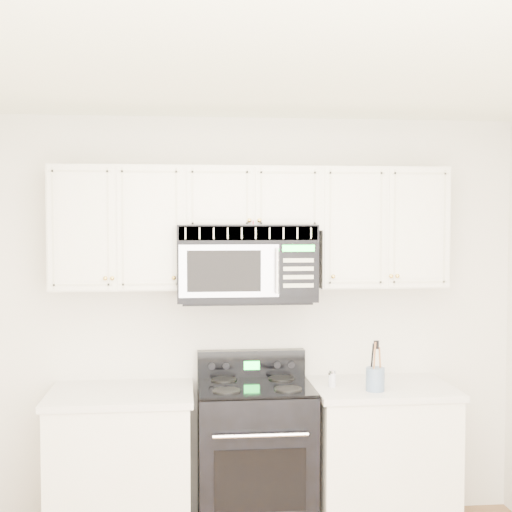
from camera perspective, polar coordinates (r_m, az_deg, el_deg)
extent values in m
cube|color=white|center=(2.94, 2.65, 15.84)|extent=(3.50, 3.50, 0.01)
cube|color=beige|center=(4.65, -0.56, -5.06)|extent=(3.50, 0.01, 2.60)
cube|color=silver|center=(4.54, -10.72, -16.48)|extent=(0.82, 0.63, 0.88)
cube|color=silver|center=(4.41, -10.77, -10.83)|extent=(0.86, 0.65, 0.04)
cube|color=silver|center=(4.69, 10.00, -15.85)|extent=(0.82, 0.63, 0.88)
cube|color=silver|center=(4.56, 10.05, -10.37)|extent=(0.86, 0.65, 0.04)
cube|color=black|center=(4.55, -0.07, -16.10)|extent=(0.69, 0.59, 0.92)
cube|color=black|center=(4.28, 0.35, -17.53)|extent=(0.53, 0.01, 0.37)
cylinder|color=silver|center=(4.17, 0.39, -14.17)|extent=(0.55, 0.02, 0.02)
cube|color=black|center=(4.43, -0.07, -10.40)|extent=(0.69, 0.59, 0.02)
cube|color=black|center=(4.66, -0.39, -8.64)|extent=(0.69, 0.08, 0.18)
cube|color=#17FF3C|center=(4.61, -0.34, -8.75)|extent=(0.10, 0.00, 0.05)
cube|color=silver|center=(4.44, -10.98, 2.23)|extent=(0.80, 0.33, 0.75)
cube|color=silver|center=(4.59, 9.88, 2.26)|extent=(0.80, 0.33, 0.75)
cube|color=silver|center=(4.44, -0.37, 4.60)|extent=(0.84, 0.33, 0.39)
sphere|color=gold|center=(4.27, -11.44, -1.77)|extent=(0.03, 0.03, 0.03)
sphere|color=gold|center=(4.24, -6.60, -1.75)|extent=(0.03, 0.03, 0.03)
sphere|color=gold|center=(4.34, 6.19, -1.65)|extent=(0.03, 0.03, 0.03)
sphere|color=gold|center=(4.43, 10.76, -1.59)|extent=(0.03, 0.03, 0.03)
sphere|color=gold|center=(4.25, -0.53, 2.86)|extent=(0.03, 0.03, 0.03)
sphere|color=gold|center=(4.25, 0.27, 2.86)|extent=(0.03, 0.03, 0.03)
cylinder|color=red|center=(4.25, -0.22, 2.19)|extent=(0.01, 0.00, 0.10)
sphere|color=gold|center=(4.25, -0.22, 1.45)|extent=(0.03, 0.03, 0.03)
cube|color=black|center=(4.40, -0.83, -0.50)|extent=(0.84, 0.42, 0.46)
cube|color=beige|center=(4.19, -0.59, 1.83)|extent=(0.82, 0.01, 0.08)
cube|color=#9D9DA8|center=(4.18, -2.16, -1.21)|extent=(0.59, 0.01, 0.31)
cube|color=black|center=(4.17, -2.57, -1.22)|extent=(0.43, 0.01, 0.24)
cube|color=black|center=(4.22, 3.40, -1.17)|extent=(0.23, 0.01, 0.31)
cube|color=#17FF3C|center=(4.21, 3.42, 0.63)|extent=(0.19, 0.00, 0.04)
cylinder|color=silver|center=(4.17, 1.70, -1.22)|extent=(0.02, 0.02, 0.27)
cylinder|color=slate|center=(4.38, 9.51, -9.70)|extent=(0.11, 0.11, 0.14)
cylinder|color=brown|center=(4.38, 9.91, -8.77)|extent=(0.01, 0.01, 0.24)
cylinder|color=black|center=(4.39, 9.23, -8.61)|extent=(0.01, 0.01, 0.26)
cylinder|color=brown|center=(4.33, 9.42, -8.62)|extent=(0.01, 0.01, 0.28)
cylinder|color=silver|center=(4.46, 6.05, -9.89)|extent=(0.04, 0.04, 0.08)
cylinder|color=silver|center=(4.45, 6.05, -9.33)|extent=(0.04, 0.04, 0.01)
cylinder|color=silver|center=(4.45, 6.16, -9.84)|extent=(0.04, 0.04, 0.09)
cylinder|color=silver|center=(4.44, 6.16, -9.20)|extent=(0.04, 0.04, 0.02)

